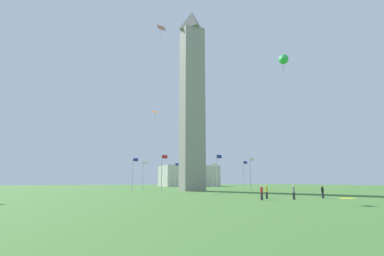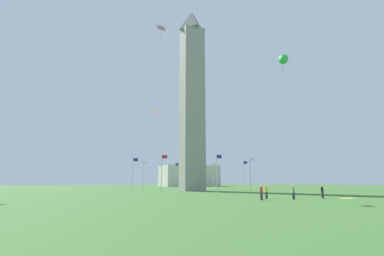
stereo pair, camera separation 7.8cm
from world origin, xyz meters
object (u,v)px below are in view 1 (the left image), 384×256
object	(u,v)px
flagpole_nw	(250,172)
kite_green_delta	(283,59)
person_yellow_shirt	(267,192)
picnic_blanket_near_first_person	(347,198)
kite_pink_diamond	(161,28)
flagpole_e	(175,174)
person_black_shirt	(323,192)
flagpole_sw	(162,171)
flagpole_w	(217,171)
person_red_shirt	(262,193)
person_gray_shirt	(294,193)
distant_building	(188,176)
kite_orange_diamond	(155,112)
flagpole_se	(143,174)
obelisk_monument	(192,96)
flagpole_n	(244,174)
flagpole_s	(133,173)
flagpole_ne	(213,174)

from	to	relation	value
flagpole_nw	kite_green_delta	distance (m)	32.83
person_yellow_shirt	picnic_blanket_near_first_person	xyz separation A→B (m)	(10.10, -2.64, -0.82)
kite_pink_diamond	flagpole_nw	bearing A→B (deg)	22.02
flagpole_e	person_black_shirt	distance (m)	46.70
flagpole_sw	kite_green_delta	distance (m)	31.06
person_black_shirt	picnic_blanket_near_first_person	bearing A→B (deg)	-121.47
flagpole_w	flagpole_e	bearing A→B (deg)	90.00
person_black_shirt	person_red_shirt	size ratio (longest dim) A/B	0.95
kite_green_delta	picnic_blanket_near_first_person	size ratio (longest dim) A/B	1.22
flagpole_sw	person_red_shirt	xyz separation A→B (m)	(5.77, -23.89, -3.11)
person_gray_shirt	distant_building	size ratio (longest dim) A/B	0.07
kite_orange_diamond	kite_green_delta	distance (m)	36.08
kite_green_delta	picnic_blanket_near_first_person	xyz separation A→B (m)	(11.47, 3.63, -15.52)
flagpole_sw	distant_building	bearing A→B (deg)	66.97
flagpole_se	flagpole_sw	distance (m)	18.96
person_black_shirt	person_yellow_shirt	size ratio (longest dim) A/B	0.95
obelisk_monument	flagpole_n	xyz separation A→B (m)	(13.47, 0.00, -18.26)
obelisk_monument	flagpole_se	bearing A→B (deg)	134.80
flagpole_n	flagpole_w	bearing A→B (deg)	-135.00
flagpole_se	person_yellow_shirt	world-z (taller)	flagpole_se
flagpole_sw	kite_orange_diamond	distance (m)	15.01
flagpole_s	distant_building	bearing A→B (deg)	60.80
distant_building	kite_pink_diamond	bearing A→B (deg)	-112.43
obelisk_monument	person_black_shirt	world-z (taller)	obelisk_monument
person_gray_shirt	kite_pink_diamond	distance (m)	33.57
kite_pink_diamond	distant_building	world-z (taller)	kite_pink_diamond
obelisk_monument	person_red_shirt	xyz separation A→B (m)	(-3.64, -33.37, -21.37)
flagpole_n	flagpole_sw	distance (m)	24.77
flagpole_w	kite_pink_diamond	bearing A→B (deg)	-158.35
obelisk_monument	flagpole_w	distance (m)	22.65
flagpole_ne	kite_green_delta	size ratio (longest dim) A/B	3.25
flagpole_e	person_yellow_shirt	size ratio (longest dim) A/B	4.27
flagpole_ne	flagpole_nw	size ratio (longest dim) A/B	1.00
flagpole_w	distant_building	world-z (taller)	distant_building
picnic_blanket_near_first_person	flagpole_w	bearing A→B (deg)	112.46
flagpole_n	flagpole_ne	world-z (taller)	same
person_red_shirt	kite_green_delta	xyz separation A→B (m)	(0.72, -4.18, 14.70)
flagpole_e	flagpole_w	world-z (taller)	same
flagpole_nw	kite_green_delta	size ratio (longest dim) A/B	3.25
person_black_shirt	kite_orange_diamond	size ratio (longest dim) A/B	0.79
obelisk_monument	person_black_shirt	size ratio (longest dim) A/B	27.86
flagpole_sw	flagpole_ne	bearing A→B (deg)	45.00
flagpole_ne	kite_orange_diamond	xyz separation A→B (m)	(-18.89, -11.56, 13.06)
person_black_shirt	kite_green_delta	world-z (taller)	kite_green_delta
flagpole_ne	person_yellow_shirt	xyz separation A→B (m)	(-11.10, -40.77, -3.11)
obelisk_monument	picnic_blanket_near_first_person	world-z (taller)	obelisk_monument
obelisk_monument	distant_building	xyz separation A→B (m)	(19.89, 59.45, -17.75)
kite_green_delta	person_black_shirt	bearing A→B (deg)	28.56
flagpole_w	person_black_shirt	world-z (taller)	flagpole_w
flagpole_w	kite_green_delta	distance (m)	26.95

